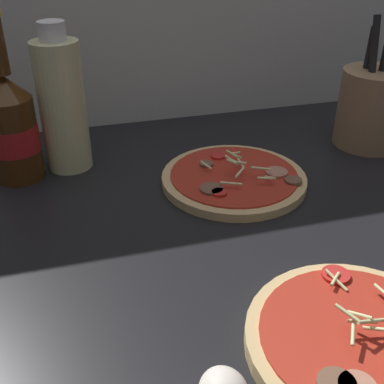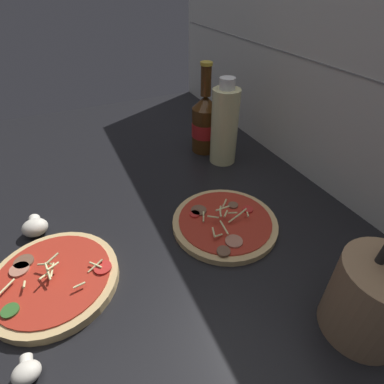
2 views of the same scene
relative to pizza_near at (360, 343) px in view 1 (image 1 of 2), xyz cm
name	(u,v)px [view 1 (image 1 of 2)]	position (x,y,z in cm)	size (l,w,h in cm)	color
counter_slab	(261,253)	(-2.31, 18.25, -2.26)	(160.00, 90.00, 2.50)	black
pizza_near	(360,343)	(0.00, 0.00, 0.00)	(22.10, 22.10, 4.91)	tan
pizza_far	(234,178)	(-0.31, 34.34, -0.18)	(22.32, 22.32, 4.62)	tan
beer_bottle	(11,126)	(-32.15, 45.51, 7.71)	(7.56, 7.56, 25.19)	#47280F
oil_bottle	(62,105)	(-24.35, 47.36, 9.61)	(7.23, 7.23, 23.10)	beige
utensil_crock	(372,107)	(27.86, 41.83, 5.92)	(11.91, 11.91, 22.66)	#9E7A56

